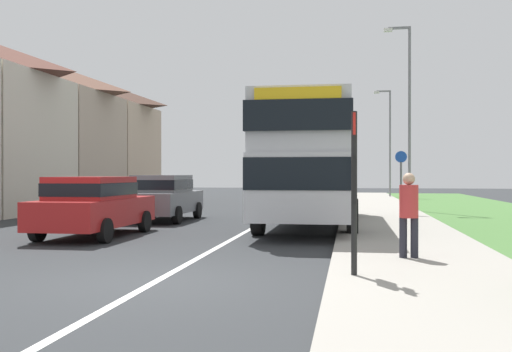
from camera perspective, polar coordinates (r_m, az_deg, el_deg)
The scene contains 12 objects.
ground_plane at distance 9.24m, azimuth -9.72°, elevation -10.10°, with size 120.00×120.00×0.00m, color #2D3033.
lane_marking_centre at distance 16.94m, azimuth -0.88°, elevation -5.37°, with size 0.14×60.00×0.01m, color silver.
pavement_near_side at distance 14.74m, azimuth 14.09°, elevation -6.00°, with size 3.20×68.00×0.12m, color #9E998E.
double_decker_bus at distance 18.29m, azimuth 5.42°, elevation 1.74°, with size 2.80×9.87×3.70m.
parked_car_red at distance 15.90m, azimuth -15.50°, elevation -2.60°, with size 1.93×4.38×1.58m.
parked_car_grey at distance 20.75m, azimuth -8.99°, elevation -1.90°, with size 1.93×4.15×1.61m.
pedestrian_at_stop at distance 11.05m, azimuth 14.65°, elevation -3.30°, with size 0.34×0.34×1.67m.
bus_stop_sign at distance 8.99m, azimuth 9.53°, elevation -0.51°, with size 0.09×0.52×2.60m.
cycle_route_sign at distance 22.91m, azimuth 13.93°, elevation -0.36°, with size 0.44×0.08×2.52m.
street_lamp_mid at distance 26.10m, azimuth 14.49°, elevation 6.56°, with size 1.14×0.20×7.97m.
street_lamp_far at distance 40.93m, azimuth 12.76°, elevation 3.80°, with size 1.14×0.20×7.33m.
house_terrace_far_side at distance 29.65m, azimuth -22.68°, elevation 4.20°, with size 6.66×23.65×7.44m.
Camera 1 is at (2.95, -8.60, 1.65)m, focal length 41.11 mm.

